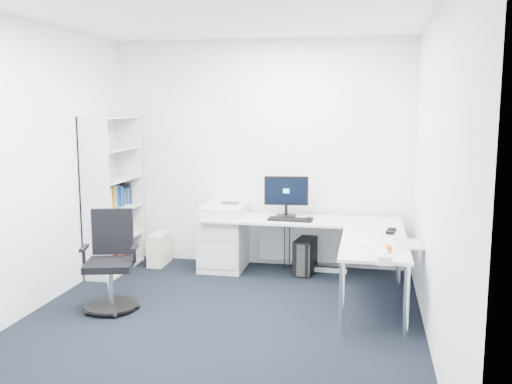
% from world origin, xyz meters
% --- Properties ---
extents(ground, '(4.20, 4.20, 0.00)m').
position_xyz_m(ground, '(0.00, 0.00, 0.00)').
color(ground, black).
extents(ceiling, '(4.20, 4.20, 0.00)m').
position_xyz_m(ceiling, '(0.00, 0.00, 2.70)').
color(ceiling, white).
extents(wall_back, '(3.60, 0.02, 2.70)m').
position_xyz_m(wall_back, '(0.00, 2.10, 1.35)').
color(wall_back, white).
rests_on(wall_back, ground).
extents(wall_front, '(3.60, 0.02, 2.70)m').
position_xyz_m(wall_front, '(0.00, -2.10, 1.35)').
color(wall_front, white).
rests_on(wall_front, ground).
extents(wall_left, '(0.02, 4.20, 2.70)m').
position_xyz_m(wall_left, '(-1.80, 0.00, 1.35)').
color(wall_left, white).
rests_on(wall_left, ground).
extents(wall_right, '(0.02, 4.20, 2.70)m').
position_xyz_m(wall_right, '(1.80, 0.00, 1.35)').
color(wall_right, white).
rests_on(wall_right, ground).
extents(l_desk, '(2.23, 1.25, 0.65)m').
position_xyz_m(l_desk, '(0.55, 1.40, 0.33)').
color(l_desk, silver).
rests_on(l_desk, ground).
extents(drawer_pedestal, '(0.50, 0.62, 0.77)m').
position_xyz_m(drawer_pedestal, '(-0.39, 1.80, 0.38)').
color(drawer_pedestal, silver).
rests_on(drawer_pedestal, ground).
extents(bookshelf, '(0.35, 0.91, 1.81)m').
position_xyz_m(bookshelf, '(-1.62, 1.45, 0.91)').
color(bookshelf, silver).
rests_on(bookshelf, ground).
extents(task_chair, '(0.65, 0.65, 0.94)m').
position_xyz_m(task_chair, '(-1.09, 0.22, 0.47)').
color(task_chair, black).
rests_on(task_chair, ground).
extents(black_pc_tower, '(0.25, 0.44, 0.41)m').
position_xyz_m(black_pc_tower, '(0.59, 1.78, 0.21)').
color(black_pc_tower, black).
rests_on(black_pc_tower, ground).
extents(beige_pc_tower, '(0.19, 0.40, 0.38)m').
position_xyz_m(beige_pc_tower, '(-1.21, 1.80, 0.19)').
color(beige_pc_tower, beige).
rests_on(beige_pc_tower, ground).
extents(power_strip, '(0.38, 0.07, 0.04)m').
position_xyz_m(power_strip, '(0.88, 1.87, 0.02)').
color(power_strip, silver).
rests_on(power_strip, ground).
extents(monitor, '(0.52, 0.22, 0.49)m').
position_xyz_m(monitor, '(0.35, 1.81, 0.90)').
color(monitor, black).
rests_on(monitor, l_desk).
extents(black_keyboard, '(0.50, 0.20, 0.02)m').
position_xyz_m(black_keyboard, '(0.43, 1.61, 0.66)').
color(black_keyboard, black).
rests_on(black_keyboard, l_desk).
extents(mouse, '(0.07, 0.12, 0.04)m').
position_xyz_m(mouse, '(0.64, 1.64, 0.67)').
color(mouse, black).
rests_on(mouse, l_desk).
extents(desk_phone, '(0.22, 0.22, 0.14)m').
position_xyz_m(desk_phone, '(-0.33, 1.90, 0.72)').
color(desk_phone, '#29292C').
rests_on(desk_phone, l_desk).
extents(laptop, '(0.39, 0.38, 0.26)m').
position_xyz_m(laptop, '(1.66, 0.70, 0.78)').
color(laptop, silver).
rests_on(laptop, l_desk).
extents(white_keyboard, '(0.16, 0.40, 0.01)m').
position_xyz_m(white_keyboard, '(1.28, 0.75, 0.66)').
color(white_keyboard, silver).
rests_on(white_keyboard, l_desk).
extents(headphones, '(0.17, 0.23, 0.06)m').
position_xyz_m(headphones, '(1.52, 1.20, 0.68)').
color(headphones, black).
rests_on(headphones, l_desk).
extents(orange_fruit, '(0.08, 0.08, 0.08)m').
position_xyz_m(orange_fruit, '(1.46, 0.37, 0.69)').
color(orange_fruit, orange).
rests_on(orange_fruit, l_desk).
extents(tissue_box, '(0.15, 0.23, 0.07)m').
position_xyz_m(tissue_box, '(1.41, 0.04, 0.69)').
color(tissue_box, silver).
rests_on(tissue_box, l_desk).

